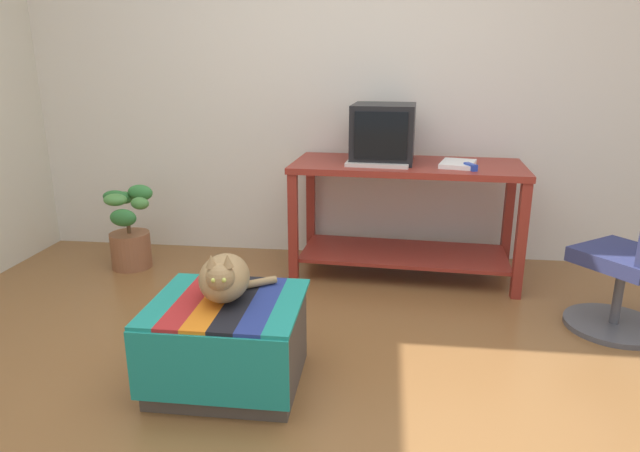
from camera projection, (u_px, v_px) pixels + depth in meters
The scene contains 11 objects.
ground_plane at pixel (308, 404), 2.40m from camera, with size 14.00×14.00×0.00m, color brown.
back_wall at pixel (348, 78), 3.98m from camera, with size 8.00×0.10×2.60m, color silver.
desk at pixel (406, 199), 3.72m from camera, with size 1.54×0.75×0.78m.
tv_monitor at pixel (383, 134), 3.66m from camera, with size 0.43×0.46×0.38m.
keyboard at pixel (377, 164), 3.54m from camera, with size 0.40×0.15×0.02m, color beige.
book at pixel (458, 164), 3.54m from camera, with size 0.20×0.28×0.03m, color white.
ottoman_with_blanket at pixel (228, 342), 2.51m from camera, with size 0.66×0.61×0.40m.
cat at pixel (225, 277), 2.45m from camera, with size 0.34×0.40×0.25m.
potted_plant at pixel (129, 235), 3.92m from camera, with size 0.35×0.34×0.59m.
office_chair at pixel (634, 266), 2.93m from camera, with size 0.59×0.59×0.89m.
stapler at pixel (471, 167), 3.41m from camera, with size 0.04×0.11×0.04m, color #2342B7.
Camera 1 is at (0.30, -2.06, 1.43)m, focal length 31.19 mm.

